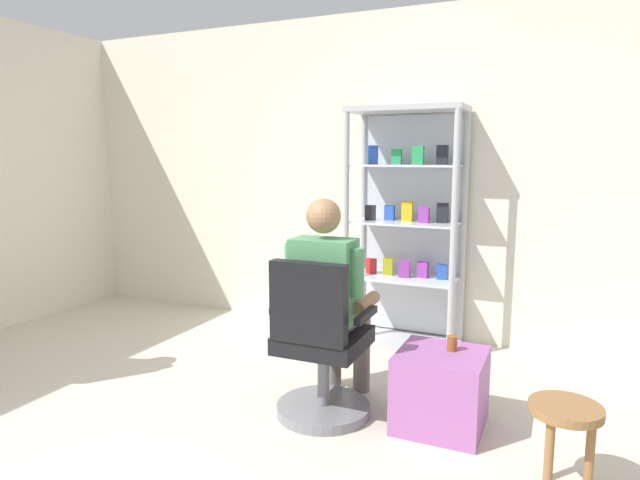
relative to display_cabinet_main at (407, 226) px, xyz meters
name	(u,v)px	position (x,y,z in m)	size (l,w,h in m)	color
back_wall	(370,176)	(-0.40, 0.24, 0.39)	(6.00, 0.10, 2.70)	silver
display_cabinet_main	(407,226)	(0.00, 0.00, 0.00)	(0.90, 0.45, 1.90)	#B7B7BC
office_chair	(320,354)	(-0.08, -1.51, -0.57)	(0.56, 0.56, 0.96)	slate
seated_shopkeeper	(331,294)	(-0.09, -1.35, -0.25)	(0.49, 0.57, 1.29)	slate
storage_crate	(441,390)	(0.58, -1.32, -0.74)	(0.48, 0.47, 0.44)	#9E599E
tea_glass	(452,343)	(0.63, -1.26, -0.48)	(0.06, 0.06, 0.09)	brown
wooden_stool	(565,423)	(1.22, -1.72, -0.62)	(0.32, 0.32, 0.43)	olive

